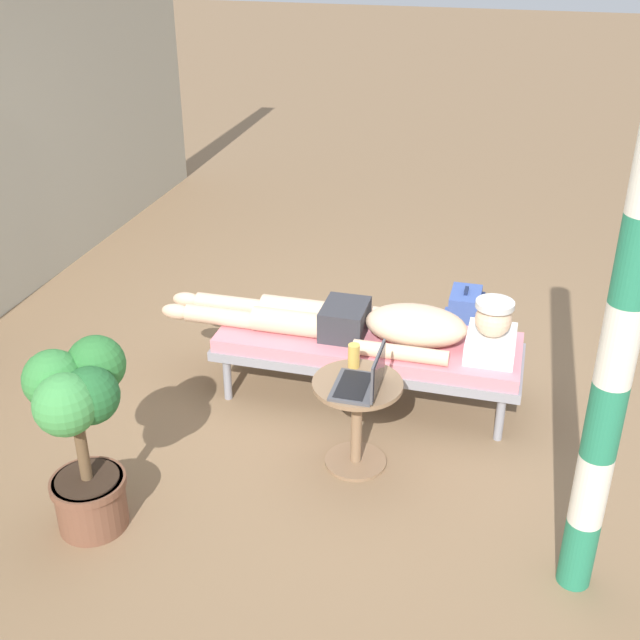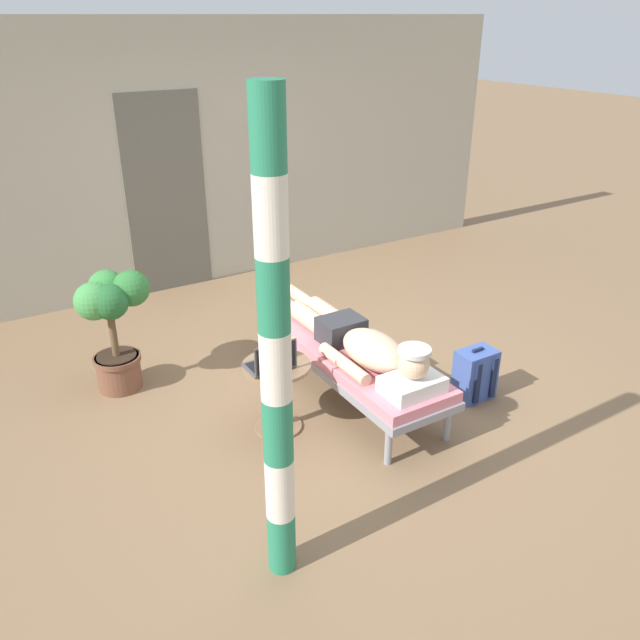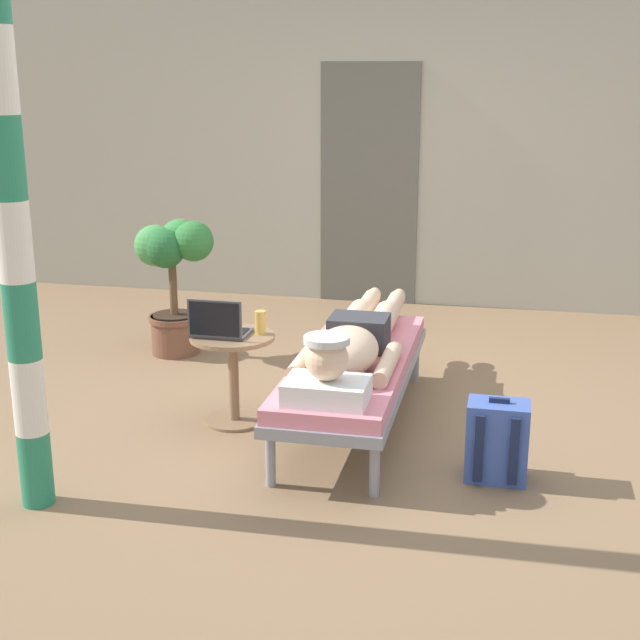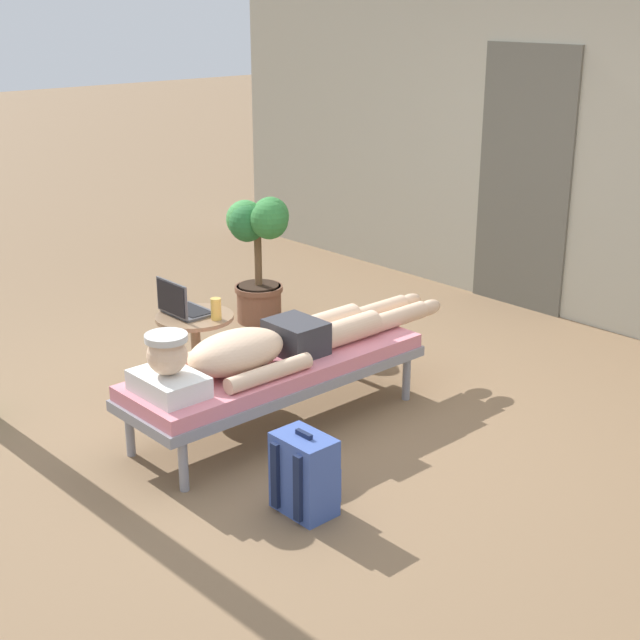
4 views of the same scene
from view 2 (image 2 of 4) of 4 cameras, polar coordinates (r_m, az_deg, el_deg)
name	(u,v)px [view 2 (image 2 of 4)]	position (r m, az deg, el deg)	size (l,w,h in m)	color
ground_plane	(337,385)	(5.21, 1.56, -5.77)	(40.00, 40.00, 0.00)	#846647
house_wall_back	(197,157)	(7.06, -10.88, 14.02)	(7.60, 0.20, 2.70)	#B2AD99
house_door_panel	(166,195)	(6.91, -13.47, 10.71)	(0.84, 0.03, 2.04)	#625F54
lounge_chair	(351,357)	(4.90, 2.79, -3.29)	(0.61, 1.85, 0.42)	gray
person_reclining	(356,339)	(4.78, 3.18, -1.72)	(0.53, 2.17, 0.33)	white
side_table	(277,385)	(4.53, -3.83, -5.76)	(0.48, 0.48, 0.52)	#8C6B4C
laptop	(272,362)	(4.35, -4.30, -3.73)	(0.31, 0.24, 0.23)	#4C4C51
drink_glass	(291,347)	(4.52, -2.56, -2.40)	(0.06, 0.06, 0.13)	gold
backpack	(475,374)	(5.10, 13.54, -4.71)	(0.30, 0.26, 0.42)	#3F59A5
potted_plant	(113,319)	(5.15, -17.88, 0.12)	(0.57, 0.47, 0.97)	brown
porch_post	(276,366)	(2.97, -3.94, -4.06)	(0.15, 0.15, 2.48)	#267F59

